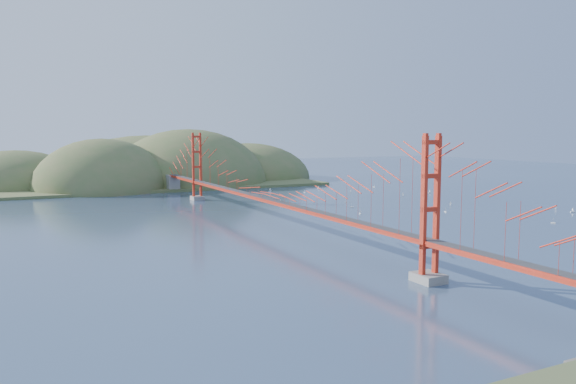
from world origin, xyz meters
name	(u,v)px	position (x,y,z in m)	size (l,w,h in m)	color
ground	(269,226)	(0.00, 0.00, 0.00)	(320.00, 320.00, 0.00)	#304361
bridge	(269,170)	(0.00, 0.18, 7.01)	(2.20, 94.40, 12.00)	gray
far_headlands	(157,182)	(2.21, 68.52, 0.00)	(84.00, 58.00, 25.00)	olive
sailboat_9	(403,195)	(36.27, 19.40, 0.16)	(0.70, 0.70, 0.73)	white
sailboat_8	(351,192)	(30.86, 28.87, 0.14)	(0.55, 0.55, 0.57)	white
sailboat_0	(360,213)	(16.09, 3.49, 0.15)	(0.59, 0.61, 0.68)	white
sailboat_4	(450,205)	(34.28, 4.70, 0.16)	(0.71, 0.71, 0.74)	white
sailboat_3	(280,202)	(10.95, 19.49, 0.16)	(0.67, 0.67, 0.72)	white
sailboat_15	(305,192)	(22.46, 32.33, 0.14)	(0.44, 0.52, 0.60)	white
sailboat_14	(446,211)	(28.37, -0.68, 0.14)	(0.45, 0.53, 0.60)	white
sailboat_5	(553,222)	(33.71, -14.83, 0.15)	(0.64, 0.64, 0.70)	white
sailboat_11	(573,211)	(44.96, -9.26, 0.16)	(0.66, 0.66, 0.74)	white
sailboat_17	(430,192)	(43.97, 20.95, 0.15)	(0.59, 0.56, 0.66)	white
sailboat_16	(346,202)	(21.25, 15.43, 0.15)	(0.62, 0.62, 0.66)	white
sailboat_13	(556,208)	(45.81, -5.73, 0.15)	(0.65, 0.65, 0.70)	white
sailboat_1	(352,207)	(18.68, 9.78, 0.16)	(0.69, 0.69, 0.73)	white
sailboat_7	(319,188)	(28.33, 37.17, 0.15)	(0.58, 0.50, 0.67)	white
sailboat_12	(270,191)	(17.40, 37.57, 0.15)	(0.61, 0.54, 0.70)	white
sailboat_extra_0	(378,230)	(10.01, -9.30, 0.14)	(0.53, 0.47, 0.61)	white
sailboat_extra_1	(374,186)	(40.99, 35.27, 0.15)	(0.62, 0.63, 0.71)	white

